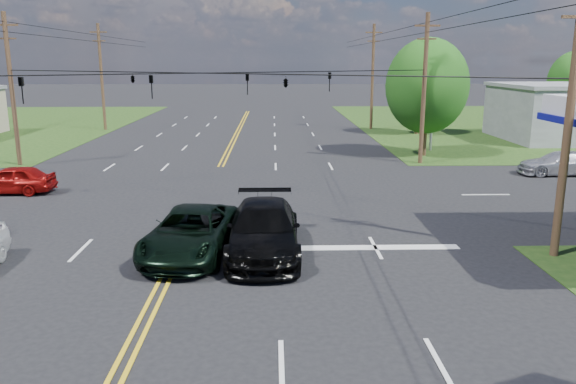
{
  "coord_description": "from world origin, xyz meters",
  "views": [
    {
      "loc": [
        3.35,
        -15.08,
        6.55
      ],
      "look_at": [
        3.91,
        6.0,
        1.62
      ],
      "focal_mm": 35.0,
      "sensor_mm": 36.0,
      "label": 1
    }
  ],
  "objects_px": {
    "tree_far_r": "(575,81)",
    "pole_ne": "(424,87)",
    "suv_black": "(264,230)",
    "pole_left_far": "(102,76)",
    "pole_nw": "(12,88)",
    "tree_right_a": "(427,86)",
    "tree_right_b": "(418,88)",
    "pickup_dkgreen": "(191,232)",
    "pole_right_far": "(373,76)",
    "pole_se": "(570,113)"
  },
  "relations": [
    {
      "from": "tree_far_r",
      "to": "pole_ne",
      "type": "bearing_deg",
      "value": -135.0
    },
    {
      "from": "tree_far_r",
      "to": "suv_black",
      "type": "xyz_separation_m",
      "value": [
        -31.0,
        -38.5,
        -3.67
      ]
    },
    {
      "from": "tree_far_r",
      "to": "pole_left_far",
      "type": "bearing_deg",
      "value": -177.56
    },
    {
      "from": "pole_nw",
      "to": "tree_far_r",
      "type": "relative_size",
      "value": 1.25
    },
    {
      "from": "tree_right_a",
      "to": "tree_right_b",
      "type": "bearing_deg",
      "value": 78.23
    },
    {
      "from": "pickup_dkgreen",
      "to": "suv_black",
      "type": "distance_m",
      "value": 2.5
    },
    {
      "from": "pole_right_far",
      "to": "pickup_dkgreen",
      "type": "xyz_separation_m",
      "value": [
        -12.5,
        -36.5,
        -4.38
      ]
    },
    {
      "from": "pole_ne",
      "to": "tree_right_a",
      "type": "xyz_separation_m",
      "value": [
        1.0,
        3.0,
        -0.05
      ]
    },
    {
      "from": "pole_left_far",
      "to": "pole_ne",
      "type": "bearing_deg",
      "value": -36.16
    },
    {
      "from": "pole_ne",
      "to": "suv_black",
      "type": "distance_m",
      "value": 20.56
    },
    {
      "from": "suv_black",
      "to": "pole_left_far",
      "type": "bearing_deg",
      "value": 113.84
    },
    {
      "from": "tree_far_r",
      "to": "pickup_dkgreen",
      "type": "height_order",
      "value": "tree_far_r"
    },
    {
      "from": "pole_nw",
      "to": "tree_right_a",
      "type": "distance_m",
      "value": 27.17
    },
    {
      "from": "pole_right_far",
      "to": "pole_left_far",
      "type": "bearing_deg",
      "value": 180.0
    },
    {
      "from": "tree_right_b",
      "to": "pickup_dkgreen",
      "type": "distance_m",
      "value": 36.39
    },
    {
      "from": "pole_right_far",
      "to": "tree_right_a",
      "type": "distance_m",
      "value": 16.03
    },
    {
      "from": "pole_nw",
      "to": "tree_far_r",
      "type": "bearing_deg",
      "value": 24.08
    },
    {
      "from": "pole_nw",
      "to": "pole_left_far",
      "type": "xyz_separation_m",
      "value": [
        0.0,
        19.0,
        0.25
      ]
    },
    {
      "from": "pole_ne",
      "to": "suv_black",
      "type": "relative_size",
      "value": 1.57
    },
    {
      "from": "tree_right_a",
      "to": "tree_far_r",
      "type": "bearing_deg",
      "value": 41.99
    },
    {
      "from": "tree_right_a",
      "to": "tree_far_r",
      "type": "relative_size",
      "value": 1.07
    },
    {
      "from": "pole_se",
      "to": "suv_black",
      "type": "xyz_separation_m",
      "value": [
        -10.0,
        0.5,
        -4.04
      ]
    },
    {
      "from": "tree_right_b",
      "to": "pickup_dkgreen",
      "type": "relative_size",
      "value": 1.24
    },
    {
      "from": "pole_nw",
      "to": "pickup_dkgreen",
      "type": "distance_m",
      "value": 22.48
    },
    {
      "from": "pole_right_far",
      "to": "suv_black",
      "type": "bearing_deg",
      "value": -105.32
    },
    {
      "from": "pickup_dkgreen",
      "to": "pole_right_far",
      "type": "bearing_deg",
      "value": 77.97
    },
    {
      "from": "pole_left_far",
      "to": "tree_right_a",
      "type": "height_order",
      "value": "pole_left_far"
    },
    {
      "from": "pickup_dkgreen",
      "to": "tree_far_r",
      "type": "bearing_deg",
      "value": 55.84
    },
    {
      "from": "pole_nw",
      "to": "pole_right_far",
      "type": "distance_m",
      "value": 32.2
    },
    {
      "from": "pole_se",
      "to": "pickup_dkgreen",
      "type": "xyz_separation_m",
      "value": [
        -12.5,
        0.5,
        -4.12
      ]
    },
    {
      "from": "pole_nw",
      "to": "pole_ne",
      "type": "xyz_separation_m",
      "value": [
        26.0,
        0.0,
        0.0
      ]
    },
    {
      "from": "pole_nw",
      "to": "suv_black",
      "type": "height_order",
      "value": "pole_nw"
    },
    {
      "from": "tree_right_b",
      "to": "tree_right_a",
      "type": "bearing_deg",
      "value": -101.77
    },
    {
      "from": "pole_right_far",
      "to": "tree_far_r",
      "type": "distance_m",
      "value": 21.1
    },
    {
      "from": "pickup_dkgreen",
      "to": "suv_black",
      "type": "height_order",
      "value": "suv_black"
    },
    {
      "from": "pole_se",
      "to": "pole_right_far",
      "type": "height_order",
      "value": "pole_right_far"
    },
    {
      "from": "pole_se",
      "to": "pole_nw",
      "type": "height_order",
      "value": "same"
    },
    {
      "from": "pole_se",
      "to": "tree_right_b",
      "type": "height_order",
      "value": "pole_se"
    },
    {
      "from": "pole_nw",
      "to": "pickup_dkgreen",
      "type": "bearing_deg",
      "value": -52.35
    },
    {
      "from": "pole_nw",
      "to": "pickup_dkgreen",
      "type": "xyz_separation_m",
      "value": [
        13.5,
        -17.5,
        -4.12
      ]
    },
    {
      "from": "pole_right_far",
      "to": "suv_black",
      "type": "height_order",
      "value": "pole_right_far"
    },
    {
      "from": "tree_right_a",
      "to": "tree_right_b",
      "type": "xyz_separation_m",
      "value": [
        2.5,
        12.0,
        -0.65
      ]
    },
    {
      "from": "pole_ne",
      "to": "tree_right_a",
      "type": "distance_m",
      "value": 3.16
    },
    {
      "from": "pole_nw",
      "to": "tree_far_r",
      "type": "height_order",
      "value": "pole_nw"
    },
    {
      "from": "pole_right_far",
      "to": "tree_right_b",
      "type": "distance_m",
      "value": 5.4
    },
    {
      "from": "pole_nw",
      "to": "tree_far_r",
      "type": "distance_m",
      "value": 51.48
    },
    {
      "from": "pole_left_far",
      "to": "tree_right_b",
      "type": "relative_size",
      "value": 1.41
    },
    {
      "from": "pole_left_far",
      "to": "suv_black",
      "type": "distance_m",
      "value": 40.09
    },
    {
      "from": "pole_nw",
      "to": "pole_right_far",
      "type": "relative_size",
      "value": 0.95
    },
    {
      "from": "pole_se",
      "to": "tree_right_b",
      "type": "bearing_deg",
      "value": 83.95
    }
  ]
}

